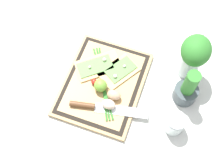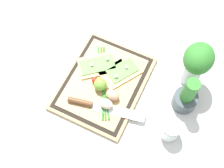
# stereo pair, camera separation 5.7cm
# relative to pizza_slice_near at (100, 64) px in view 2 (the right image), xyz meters

# --- Properties ---
(ground_plane) EXTENTS (6.00, 6.00, 0.00)m
(ground_plane) POSITION_rel_pizza_slice_near_xyz_m (0.07, 0.05, -0.03)
(ground_plane) COLOR silver
(cutting_board) EXTENTS (0.40, 0.32, 0.02)m
(cutting_board) POSITION_rel_pizza_slice_near_xyz_m (0.07, 0.05, -0.02)
(cutting_board) COLOR tan
(cutting_board) RESTS_ON ground_plane
(pizza_slice_near) EXTENTS (0.20, 0.21, 0.02)m
(pizza_slice_near) POSITION_rel_pizza_slice_near_xyz_m (0.00, 0.00, 0.00)
(pizza_slice_near) COLOR tan
(pizza_slice_near) RESTS_ON cutting_board
(pizza_slice_far) EXTENTS (0.19, 0.17, 0.02)m
(pizza_slice_far) POSITION_rel_pizza_slice_near_xyz_m (-0.01, 0.09, 0.00)
(pizza_slice_far) COLOR tan
(pizza_slice_far) RESTS_ON cutting_board
(knife) EXTENTS (0.09, 0.31, 0.02)m
(knife) POSITION_rel_pizza_slice_near_xyz_m (0.18, 0.06, 0.00)
(knife) COLOR silver
(knife) RESTS_ON cutting_board
(egg_brown) EXTENTS (0.04, 0.06, 0.04)m
(egg_brown) POSITION_rel_pizza_slice_near_xyz_m (0.11, 0.11, 0.01)
(egg_brown) COLOR tan
(egg_brown) RESTS_ON cutting_board
(egg_pink) EXTENTS (0.04, 0.06, 0.04)m
(egg_pink) POSITION_rel_pizza_slice_near_xyz_m (0.15, 0.10, 0.01)
(egg_pink) COLOR beige
(egg_pink) RESTS_ON cutting_board
(lime) EXTENTS (0.05, 0.05, 0.05)m
(lime) POSITION_rel_pizza_slice_near_xyz_m (0.09, 0.05, 0.02)
(lime) COLOR #70A838
(lime) RESTS_ON cutting_board
(cherry_tomato_red) EXTENTS (0.02, 0.02, 0.02)m
(cherry_tomato_red) POSITION_rel_pizza_slice_near_xyz_m (0.08, 0.02, 0.01)
(cherry_tomato_red) COLOR red
(cherry_tomato_red) RESTS_ON cutting_board
(scallion_bunch) EXTENTS (0.30, 0.19, 0.01)m
(scallion_bunch) POSITION_rel_pizza_slice_near_xyz_m (0.06, 0.05, -0.00)
(scallion_bunch) COLOR #2D7528
(scallion_bunch) RESTS_ON cutting_board
(herb_pot) EXTENTS (0.10, 0.10, 0.19)m
(herb_pot) POSITION_rel_pizza_slice_near_xyz_m (0.00, 0.38, 0.04)
(herb_pot) COLOR #3D474C
(herb_pot) RESTS_ON ground_plane
(sauce_jar) EXTENTS (0.08, 0.08, 0.09)m
(sauce_jar) POSITION_rel_pizza_slice_near_xyz_m (0.14, 0.37, 0.01)
(sauce_jar) COLOR silver
(sauce_jar) RESTS_ON ground_plane
(herb_glass) EXTENTS (0.13, 0.12, 0.22)m
(herb_glass) POSITION_rel_pizza_slice_near_xyz_m (-0.11, 0.36, 0.11)
(herb_glass) COLOR silver
(herb_glass) RESTS_ON ground_plane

